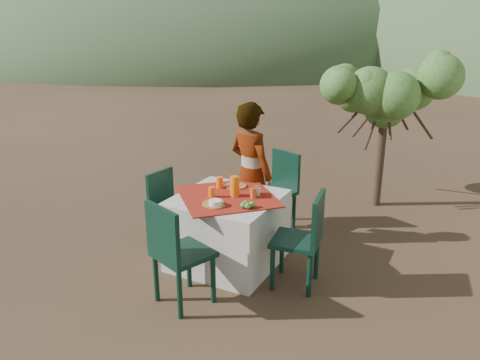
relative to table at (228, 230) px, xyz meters
The scene contains 21 objects.
ground 0.81m from the table, 29.56° to the right, with size 160.00×160.00×0.00m, color #362418.
table is the anchor object (origin of this frame).
chair_far 1.13m from the table, 84.52° to the left, with size 0.57×0.57×0.96m.
chair_near 0.94m from the table, 90.86° to the right, with size 0.59×0.59×0.99m.
chair_left 0.81m from the table, behind, with size 0.45×0.45×0.88m.
chair_right 0.90m from the table, ahead, with size 0.50×0.50×0.96m.
person 0.76m from the table, 93.42° to the left, with size 0.60×0.39×1.64m, color #8C6651.
shrub_tree 2.94m from the table, 66.09° to the left, with size 1.58×1.55×1.86m.
hill_near_left 34.36m from the table, 120.37° to the left, with size 40.00×40.00×16.00m, color #375630.
hill_far_center 51.76m from the table, 93.74° to the left, with size 60.00×60.00×24.00m, color slate.
plate_far 0.49m from the table, 101.06° to the left, with size 0.24×0.24×0.01m, color brown.
plate_near 0.47m from the table, 91.58° to the right, with size 0.22×0.22×0.01m, color brown.
glass_far 0.51m from the table, 137.02° to the left, with size 0.07×0.07×0.12m, color orange.
glass_near 0.46m from the table, 139.54° to the right, with size 0.07×0.07×0.11m, color orange.
juice_pitcher 0.49m from the table, 21.95° to the left, with size 0.10×0.10×0.21m, color orange.
bowl_plate 0.49m from the table, 83.16° to the right, with size 0.19×0.19×0.01m, color brown.
white_bowl 0.52m from the table, 83.16° to the right, with size 0.13×0.13×0.05m, color white.
jar_left 0.51m from the table, 15.69° to the left, with size 0.07×0.07×0.10m, color #CA5D23.
jar_right 0.53m from the table, 38.67° to the left, with size 0.05×0.05×0.09m, color #CA5D23.
napkin_holder 0.52m from the table, 29.39° to the left, with size 0.06×0.04×0.08m, color white.
fruit_cluster 0.57m from the table, 31.07° to the right, with size 0.13×0.12×0.06m.
Camera 1 is at (1.58, -3.59, 2.45)m, focal length 35.00 mm.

